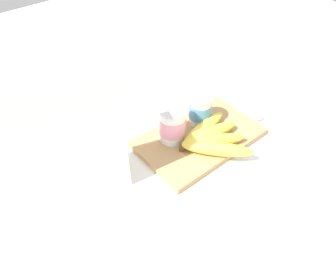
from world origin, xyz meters
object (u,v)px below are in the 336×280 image
yogurt_cup_front (172,124)px  yogurt_cup_back (200,109)px  cutting_board (199,138)px  cereal_box (75,143)px  spoon (265,114)px  banana_bunch (210,138)px

yogurt_cup_front → yogurt_cup_back: (0.10, 0.00, -0.01)m
cutting_board → cereal_box: bearing=170.2°
yogurt_cup_back → spoon: 0.21m
banana_bunch → yogurt_cup_front: bearing=128.9°
cutting_board → yogurt_cup_back: (0.04, 0.04, 0.05)m
yogurt_cup_front → cutting_board: bearing=-32.2°
cutting_board → spoon: size_ratio=2.45×
yogurt_cup_front → spoon: yogurt_cup_front is taller
cutting_board → spoon: cutting_board is taller
cereal_box → yogurt_cup_front: (0.25, -0.01, -0.08)m
yogurt_cup_front → yogurt_cup_back: size_ratio=1.18×
banana_bunch → spoon: 0.23m
yogurt_cup_front → banana_bunch: size_ratio=0.51×
yogurt_cup_front → yogurt_cup_back: 0.10m
cereal_box → yogurt_cup_back: bearing=-164.4°
banana_bunch → spoon: size_ratio=1.43×
spoon → yogurt_cup_front: bearing=163.0°
yogurt_cup_front → spoon: 0.31m
cereal_box → spoon: size_ratio=2.17×
cereal_box → cutting_board: bearing=-172.5°
cereal_box → banana_bunch: size_ratio=1.51×
banana_bunch → spoon: (0.22, -0.01, -0.03)m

